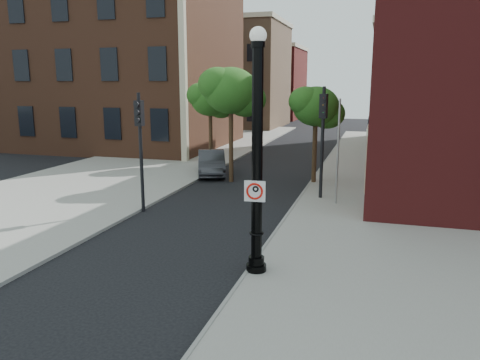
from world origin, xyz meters
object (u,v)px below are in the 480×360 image
(no_parking_sign, at_px, (255,191))
(lamppost, at_px, (257,166))
(parked_car, at_px, (211,163))
(traffic_signal_left, at_px, (140,133))
(traffic_signal_right, at_px, (323,125))

(no_parking_sign, bearing_deg, lamppost, 80.81)
(parked_car, bearing_deg, traffic_signal_left, -111.29)
(no_parking_sign, bearing_deg, traffic_signal_right, 80.79)
(traffic_signal_left, bearing_deg, lamppost, -35.89)
(lamppost, relative_size, traffic_signal_left, 1.36)
(lamppost, relative_size, no_parking_sign, 11.62)
(no_parking_sign, xyz_separation_m, parked_car, (-6.17, 13.52, -1.74))
(no_parking_sign, distance_m, traffic_signal_left, 8.12)
(parked_car, bearing_deg, traffic_signal_right, -53.02)
(no_parking_sign, height_order, traffic_signal_right, traffic_signal_right)
(lamppost, height_order, traffic_signal_left, lamppost)
(traffic_signal_right, bearing_deg, lamppost, -85.01)
(no_parking_sign, distance_m, traffic_signal_right, 9.33)
(parked_car, xyz_separation_m, traffic_signal_right, (6.87, -4.27, 2.75))
(parked_car, relative_size, traffic_signal_left, 0.88)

